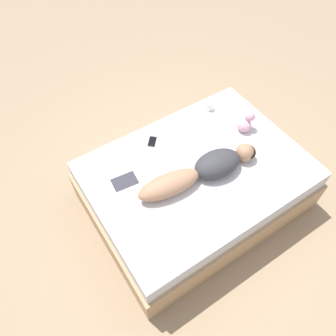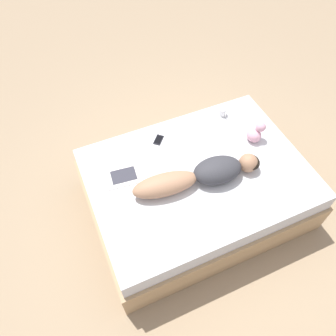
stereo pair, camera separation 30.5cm
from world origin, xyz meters
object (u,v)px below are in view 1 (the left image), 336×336
object	(u,v)px
person	(203,170)
open_magazine	(120,173)
coffee_mug	(209,106)
cell_phone	(152,141)

from	to	relation	value
person	open_magazine	size ratio (longest dim) A/B	2.36
coffee_mug	cell_phone	size ratio (longest dim) A/B	0.79
open_magazine	coffee_mug	bearing A→B (deg)	106.82
coffee_mug	person	bearing A→B (deg)	-41.70
person	cell_phone	size ratio (longest dim) A/B	8.38
open_magazine	coffee_mug	world-z (taller)	coffee_mug
open_magazine	cell_phone	world-z (taller)	same
open_magazine	coffee_mug	xyz separation A→B (m)	(-0.23, 1.23, 0.04)
cell_phone	person	bearing A→B (deg)	-32.64
open_magazine	cell_phone	bearing A→B (deg)	116.04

